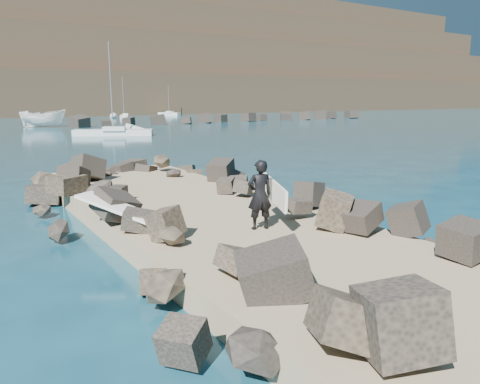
{
  "coord_description": "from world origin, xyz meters",
  "views": [
    {
      "loc": [
        -6.56,
        -11.27,
        3.97
      ],
      "look_at": [
        0.0,
        -1.0,
        1.5
      ],
      "focal_mm": 35.0,
      "sensor_mm": 36.0,
      "label": 1
    }
  ],
  "objects_px": {
    "surfboard_resting": "(120,213)",
    "sailboat_f": "(169,114)",
    "surfer_with_board": "(262,194)",
    "boat_imported": "(43,118)"
  },
  "relations": [
    {
      "from": "surfer_with_board",
      "to": "sailboat_f",
      "type": "bearing_deg",
      "value": 67.33
    },
    {
      "from": "surfboard_resting",
      "to": "sailboat_f",
      "type": "xyz_separation_m",
      "value": [
        40.03,
        86.43,
        -0.69
      ]
    },
    {
      "from": "surfboard_resting",
      "to": "boat_imported",
      "type": "bearing_deg",
      "value": 48.78
    },
    {
      "from": "boat_imported",
      "to": "surfer_with_board",
      "type": "xyz_separation_m",
      "value": [
        -5.16,
        -58.93,
        0.34
      ]
    },
    {
      "from": "surfboard_resting",
      "to": "surfer_with_board",
      "type": "xyz_separation_m",
      "value": [
        3.12,
        -1.93,
        0.47
      ]
    },
    {
      "from": "surfboard_resting",
      "to": "sailboat_f",
      "type": "height_order",
      "value": "sailboat_f"
    },
    {
      "from": "sailboat_f",
      "to": "boat_imported",
      "type": "bearing_deg",
      "value": -137.18
    },
    {
      "from": "surfboard_resting",
      "to": "boat_imported",
      "type": "height_order",
      "value": "boat_imported"
    },
    {
      "from": "surfboard_resting",
      "to": "sailboat_f",
      "type": "distance_m",
      "value": 95.25
    },
    {
      "from": "surfboard_resting",
      "to": "surfer_with_board",
      "type": "bearing_deg",
      "value": -64.67
    }
  ]
}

